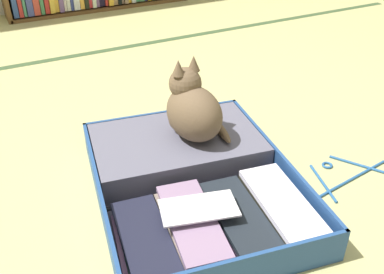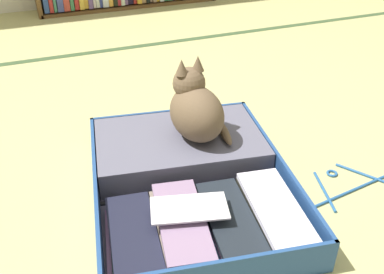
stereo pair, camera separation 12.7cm
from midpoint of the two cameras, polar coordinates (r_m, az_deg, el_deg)
The scene contains 5 objects.
ground_plane at distance 1.62m, azimuth 1.78°, elevation -5.45°, with size 10.00×10.00×0.00m, color tan.
tatami_border at distance 2.77m, azimuth -9.33°, elevation 11.02°, with size 4.80×0.05×0.00m.
open_suitcase at distance 1.55m, azimuth 1.97°, elevation -4.95°, with size 0.76×0.92×0.12m.
black_cat at distance 1.58m, azimuth 2.69°, elevation 3.56°, with size 0.24×0.27×0.30m.
clothes_hanger at distance 1.70m, azimuth 21.43°, elevation -5.74°, with size 0.39×0.23×0.01m.
Camera 2 is at (-0.45, -1.20, 0.99)m, focal length 41.21 mm.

